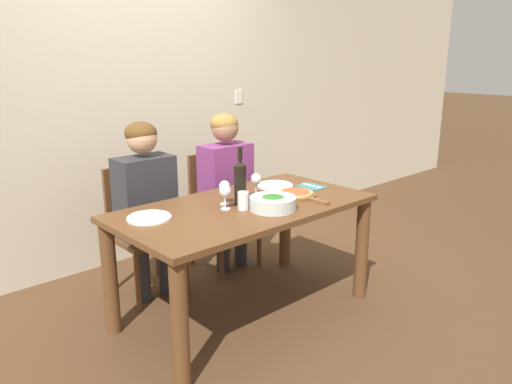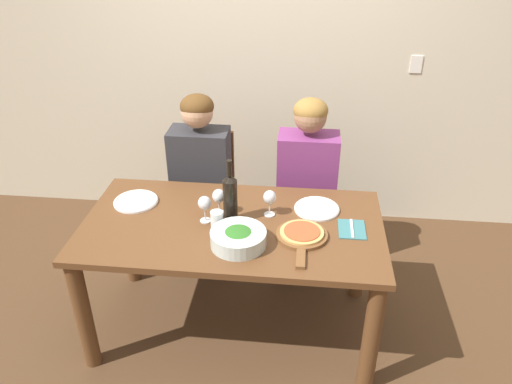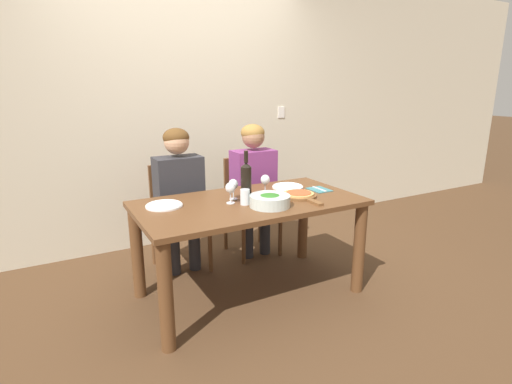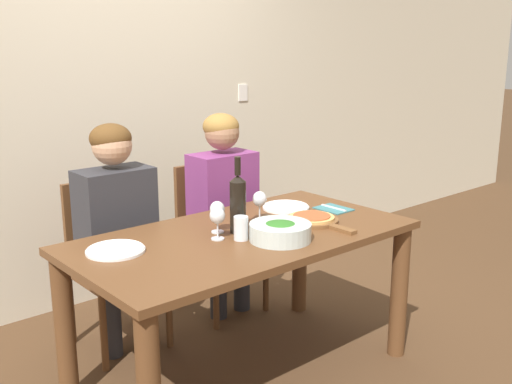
% 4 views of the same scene
% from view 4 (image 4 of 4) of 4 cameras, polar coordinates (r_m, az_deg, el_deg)
% --- Properties ---
extents(ground_plane, '(40.00, 40.00, 0.00)m').
position_cam_4_polar(ground_plane, '(3.10, -1.14, -16.98)').
color(ground_plane, '#4C331E').
extents(back_wall, '(10.00, 0.06, 2.70)m').
position_cam_4_polar(back_wall, '(3.81, -14.58, 9.84)').
color(back_wall, beige).
rests_on(back_wall, ground).
extents(dining_table, '(1.60, 0.84, 0.73)m').
position_cam_4_polar(dining_table, '(2.84, -1.20, -6.47)').
color(dining_table, brown).
rests_on(dining_table, ground).
extents(chair_left, '(0.42, 0.42, 0.89)m').
position_cam_4_polar(chair_left, '(3.32, -13.72, -6.12)').
color(chair_left, brown).
rests_on(chair_left, ground).
extents(chair_right, '(0.42, 0.42, 0.89)m').
position_cam_4_polar(chair_right, '(3.66, -4.02, -3.83)').
color(chair_right, brown).
rests_on(chair_right, ground).
extents(person_woman, '(0.47, 0.51, 1.21)m').
position_cam_4_polar(person_woman, '(3.15, -13.05, -2.41)').
color(person_woman, '#28282D').
rests_on(person_woman, ground).
extents(person_man, '(0.47, 0.51, 1.21)m').
position_cam_4_polar(person_man, '(3.51, -3.01, -0.39)').
color(person_man, '#28282D').
rests_on(person_man, ground).
extents(wine_bottle, '(0.08, 0.08, 0.36)m').
position_cam_4_polar(wine_bottle, '(2.76, -1.74, -1.01)').
color(wine_bottle, black).
rests_on(wine_bottle, dining_table).
extents(broccoli_bowl, '(0.28, 0.28, 0.09)m').
position_cam_4_polar(broccoli_bowl, '(2.68, 2.33, -3.78)').
color(broccoli_bowl, silver).
rests_on(broccoli_bowl, dining_table).
extents(dinner_plate_left, '(0.25, 0.25, 0.02)m').
position_cam_4_polar(dinner_plate_left, '(2.61, -13.24, -5.39)').
color(dinner_plate_left, white).
rests_on(dinner_plate_left, dining_table).
extents(dinner_plate_right, '(0.25, 0.25, 0.02)m').
position_cam_4_polar(dinner_plate_right, '(3.21, 2.86, -1.43)').
color(dinner_plate_right, white).
rests_on(dinner_plate_right, dining_table).
extents(pizza_on_board, '(0.26, 0.40, 0.04)m').
position_cam_4_polar(pizza_on_board, '(2.97, 5.47, -2.62)').
color(pizza_on_board, brown).
rests_on(pizza_on_board, dining_table).
extents(wine_glass_left, '(0.07, 0.07, 0.15)m').
position_cam_4_polar(wine_glass_left, '(2.68, -3.70, -2.39)').
color(wine_glass_left, silver).
rests_on(wine_glass_left, dining_table).
extents(wine_glass_right, '(0.07, 0.07, 0.15)m').
position_cam_4_polar(wine_glass_right, '(2.96, 0.34, -0.81)').
color(wine_glass_right, silver).
rests_on(wine_glass_right, dining_table).
extents(wine_glass_centre, '(0.07, 0.07, 0.15)m').
position_cam_4_polar(wine_glass_centre, '(2.78, -3.70, -1.81)').
color(wine_glass_centre, silver).
rests_on(wine_glass_centre, dining_table).
extents(water_tumbler, '(0.07, 0.07, 0.11)m').
position_cam_4_polar(water_tumbler, '(2.69, -1.44, -3.46)').
color(water_tumbler, silver).
rests_on(water_tumbler, dining_table).
extents(fork_on_napkin, '(0.14, 0.18, 0.01)m').
position_cam_4_polar(fork_on_napkin, '(3.22, 7.40, -1.59)').
color(fork_on_napkin, '#387075').
rests_on(fork_on_napkin, dining_table).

